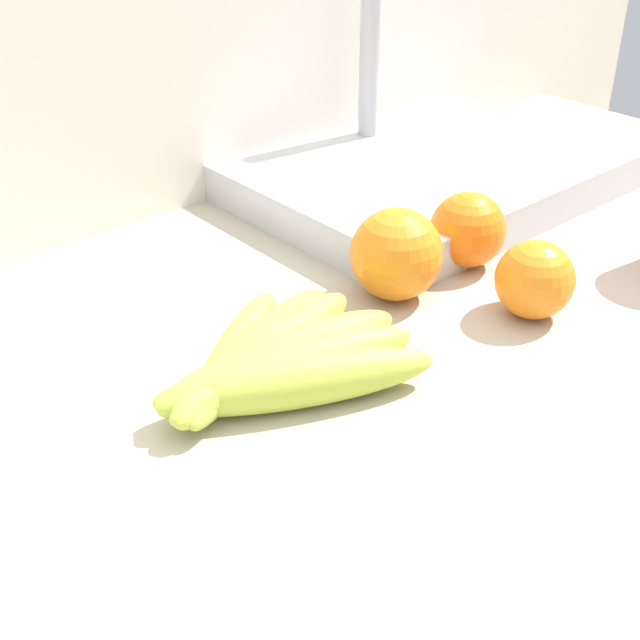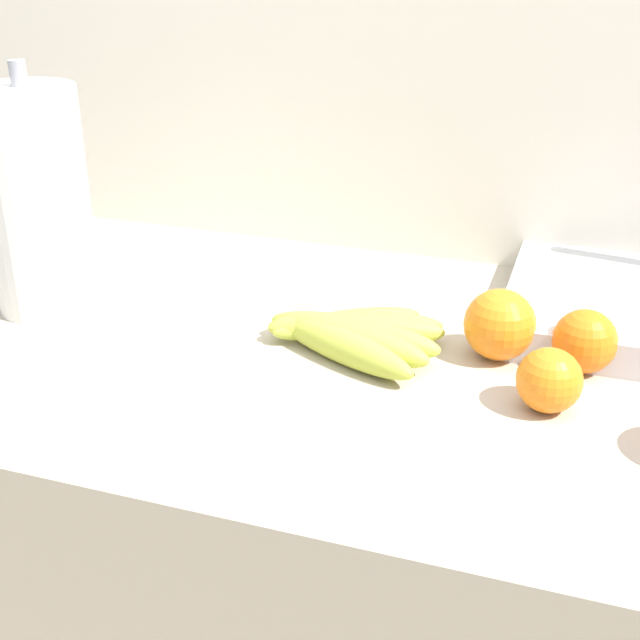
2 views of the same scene
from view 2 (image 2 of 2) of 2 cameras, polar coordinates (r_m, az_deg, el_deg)
The scene contains 6 objects.
wall_back at distance 1.41m, azimuth 8.92°, elevation -4.10°, with size 1.82×0.06×1.30m, color silver.
banana_bunch at distance 1.00m, azimuth 2.03°, elevation -0.92°, with size 0.22×0.19×0.04m.
orange_right at distance 1.00m, azimuth 17.11°, elevation -1.35°, with size 0.07×0.07×0.07m, color orange.
orange_back_left at distance 0.91m, azimuth 14.93°, elevation -3.88°, with size 0.07×0.07×0.07m, color orange.
orange_front at distance 1.00m, azimuth 11.81°, elevation -0.29°, with size 0.08×0.08×0.08m, color orange.
paper_towel_roll at distance 1.13m, azimuth -18.23°, elevation 7.46°, with size 0.13×0.13×0.31m.
Camera 2 is at (0.18, -0.86, 1.34)m, focal length 48.36 mm.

